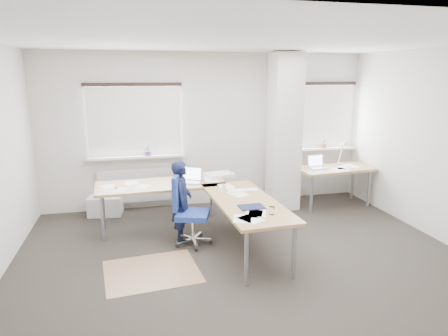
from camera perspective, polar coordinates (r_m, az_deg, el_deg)
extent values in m
plane|color=#2A2621|center=(5.46, 2.80, -12.90)|extent=(6.00, 6.00, 0.00)
cube|color=beige|center=(7.41, -2.42, 5.41)|extent=(6.00, 0.04, 2.80)
cube|color=beige|center=(2.79, 17.55, -8.45)|extent=(6.00, 0.04, 2.80)
cube|color=beige|center=(6.50, 29.30, 2.65)|extent=(0.04, 5.00, 2.80)
cube|color=white|center=(4.92, 3.18, 17.83)|extent=(6.00, 5.00, 0.04)
cube|color=beige|center=(7.25, 8.60, 5.02)|extent=(0.50, 0.50, 2.78)
cube|color=white|center=(7.23, -12.64, 6.51)|extent=(1.60, 0.04, 1.20)
cube|color=white|center=(7.19, -12.63, 6.47)|extent=(1.60, 0.02, 1.20)
cube|color=white|center=(7.25, -12.38, 1.58)|extent=(1.70, 0.20, 0.04)
cube|color=white|center=(8.11, 13.91, 7.13)|extent=(1.20, 0.04, 1.20)
cube|color=white|center=(8.07, 14.04, 7.10)|extent=(1.20, 0.02, 1.20)
cube|color=white|center=(8.13, 13.90, 2.73)|extent=(1.30, 0.20, 0.04)
cube|color=white|center=(7.39, -12.19, -2.42)|extent=(1.40, 0.10, 0.60)
cylinder|color=#67397E|center=(7.22, -10.82, 2.09)|extent=(0.12, 0.12, 0.08)
imported|color=#2A6B2F|center=(7.22, -10.83, 2.42)|extent=(0.09, 0.06, 0.17)
cylinder|color=#9A563B|center=(8.10, 13.98, 3.12)|extent=(0.12, 0.12, 0.08)
imported|color=#2A6B2F|center=(8.09, 14.00, 3.41)|extent=(0.09, 0.07, 0.17)
cube|color=#987353|center=(5.23, -10.28, -14.33)|extent=(1.24, 1.08, 0.01)
cube|color=white|center=(7.33, -16.58, -5.13)|extent=(0.61, 0.46, 0.34)
cube|color=olive|center=(6.37, -9.02, -2.38)|extent=(2.04, 0.90, 0.04)
cube|color=olive|center=(5.46, 3.12, -4.88)|extent=(0.90, 2.04, 0.04)
cylinder|color=gray|center=(6.15, -16.94, -6.93)|extent=(0.05, 0.05, 0.69)
cylinder|color=gray|center=(6.72, -16.90, -5.22)|extent=(0.05, 0.05, 0.69)
cylinder|color=gray|center=(6.91, -1.80, -4.13)|extent=(0.05, 0.05, 0.69)
cylinder|color=gray|center=(4.71, 3.22, -12.69)|extent=(0.05, 0.05, 0.69)
cylinder|color=gray|center=(4.93, 9.96, -11.68)|extent=(0.05, 0.05, 0.69)
cylinder|color=gray|center=(6.47, 2.98, -5.35)|extent=(0.05, 0.05, 0.69)
cube|color=#B7B7BC|center=(6.36, -4.83, -2.01)|extent=(0.40, 0.36, 0.01)
cube|color=#B7B7BC|center=(6.44, -4.52, -0.79)|extent=(0.31, 0.19, 0.22)
cube|color=silver|center=(6.44, -4.52, -0.79)|extent=(0.27, 0.16, 0.19)
cube|color=white|center=(5.88, 2.77, -3.23)|extent=(0.44, 0.14, 0.02)
cube|color=#121633|center=(5.18, 3.96, -5.58)|extent=(0.33, 0.25, 0.01)
cube|color=silver|center=(6.66, -0.67, -1.04)|extent=(0.51, 0.42, 0.07)
imported|color=white|center=(5.97, 0.02, -2.73)|extent=(0.08, 0.08, 0.07)
cylinder|color=silver|center=(4.94, 6.85, -6.07)|extent=(0.07, 0.07, 0.10)
cube|color=olive|center=(7.64, 15.48, -0.09)|extent=(1.45, 0.82, 0.04)
cylinder|color=gray|center=(7.22, 12.40, -3.68)|extent=(0.05, 0.05, 0.69)
cylinder|color=gray|center=(7.88, 19.96, -2.76)|extent=(0.05, 0.05, 0.69)
cylinder|color=gray|center=(7.63, 10.51, -2.67)|extent=(0.05, 0.05, 0.69)
cylinder|color=gray|center=(8.26, 17.86, -1.88)|extent=(0.05, 0.05, 0.69)
cube|color=#B7B7BC|center=(7.52, 13.34, 0.04)|extent=(0.36, 0.27, 0.01)
cube|color=#B7B7BC|center=(7.59, 12.90, 1.05)|extent=(0.33, 0.09, 0.22)
cube|color=silver|center=(7.59, 12.90, 1.05)|extent=(0.29, 0.07, 0.19)
cylinder|color=white|center=(8.02, 16.24, 0.69)|extent=(0.10, 0.10, 0.02)
cylinder|color=white|center=(7.98, 16.32, 2.03)|extent=(0.02, 0.16, 0.38)
cylinder|color=white|center=(7.84, 16.85, 3.43)|extent=(0.02, 0.29, 0.13)
cone|color=white|center=(7.72, 17.36, 3.11)|extent=(0.14, 0.16, 0.17)
cube|color=navy|center=(5.75, -4.49, -6.68)|extent=(0.56, 0.56, 0.08)
cube|color=navy|center=(5.68, -6.80, -3.44)|extent=(0.17, 0.39, 0.49)
cylinder|color=silver|center=(5.82, -4.46, -8.40)|extent=(0.06, 0.06, 0.33)
cylinder|color=black|center=(5.87, -1.93, -10.58)|extent=(0.06, 0.05, 0.06)
cylinder|color=black|center=(6.11, -3.34, -9.61)|extent=(0.06, 0.06, 0.06)
cylinder|color=black|center=(6.07, -6.15, -9.83)|extent=(0.06, 0.06, 0.06)
cylinder|color=black|center=(5.80, -6.69, -10.97)|extent=(0.06, 0.05, 0.06)
cylinder|color=black|center=(5.67, -3.99, -11.48)|extent=(0.03, 0.06, 0.06)
imported|color=black|center=(5.86, -6.04, -4.77)|extent=(0.38, 0.49, 1.20)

